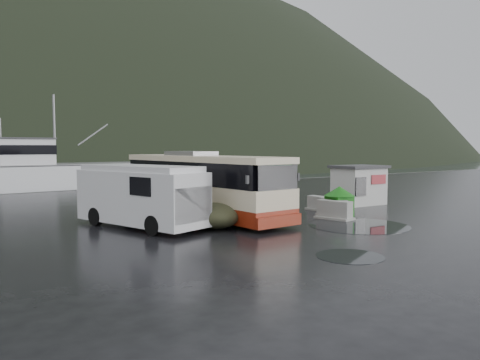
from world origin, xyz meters
TOP-DOWN VIEW (x-y plane):
  - ground at (0.00, 0.00)m, footprint 160.00×160.00m
  - quay_edge at (0.00, 20.00)m, footprint 160.00×0.60m
  - coach_bus at (-0.40, 2.15)m, footprint 3.51×11.66m
  - white_van at (-4.26, 0.70)m, footprint 3.89×6.79m
  - waste_bin_left at (-0.07, -0.27)m, footprint 1.30×1.30m
  - waste_bin_right at (5.00, -2.12)m, footprint 1.21×1.21m
  - dome_tent at (-1.78, -1.24)m, footprint 2.16×2.88m
  - ticket_kiosk at (9.72, 0.66)m, footprint 3.14×2.46m
  - jersey_barrier_a at (4.21, -2.54)m, footprint 1.24×1.93m
  - jersey_barrier_b at (4.73, -1.95)m, footprint 1.17×1.89m
  - jersey_barrier_c at (5.85, 0.07)m, footprint 0.79×1.56m
  - fishing_trawler at (2.22, 29.50)m, footprint 24.71×6.01m
  - puddles at (2.76, -5.19)m, footprint 8.08×6.97m

SIDE VIEW (x-z plane):
  - ground at x=0.00m, z-range 0.00..0.00m
  - quay_edge at x=0.00m, z-range -0.75..0.75m
  - coach_bus at x=-0.40m, z-range -1.63..1.63m
  - white_van at x=-4.26m, z-range -1.34..1.34m
  - waste_bin_left at x=-0.07m, z-range -0.74..0.74m
  - waste_bin_right at x=5.00m, z-range -0.76..0.76m
  - dome_tent at x=-1.78m, z-range -0.54..0.54m
  - ticket_kiosk at x=9.72m, z-range -1.18..1.18m
  - jersey_barrier_a at x=4.21m, z-range -0.45..0.45m
  - jersey_barrier_b at x=4.73m, z-range -0.44..0.44m
  - jersey_barrier_c at x=5.85m, z-range -0.39..0.39m
  - fishing_trawler at x=2.22m, z-range -4.92..4.92m
  - puddles at x=2.76m, z-range 0.00..0.01m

